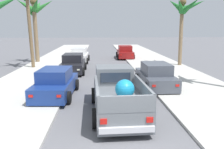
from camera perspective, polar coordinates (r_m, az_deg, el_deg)
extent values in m
plane|color=slate|center=(7.44, 2.35, -17.98)|extent=(160.00, 160.00, 0.00)
cube|color=beige|center=(19.29, -16.60, 0.31)|extent=(5.19, 60.00, 0.12)
cube|color=beige|center=(19.65, 13.58, 0.67)|extent=(5.19, 60.00, 0.12)
cube|color=silver|center=(19.06, -13.11, 0.33)|extent=(0.16, 60.00, 0.10)
cube|color=silver|center=(19.34, 10.20, 0.61)|extent=(0.16, 60.00, 0.10)
cube|color=slate|center=(9.97, 1.39, -6.37)|extent=(2.08, 5.16, 0.80)
cube|color=slate|center=(11.30, 0.46, -0.01)|extent=(1.77, 1.55, 0.80)
cube|color=#283342|center=(10.56, 0.88, -0.73)|extent=(1.38, 0.10, 0.44)
cube|color=#283342|center=(12.04, 0.10, 0.81)|extent=(1.46, 0.11, 0.48)
cube|color=slate|center=(8.88, -3.79, -4.06)|extent=(0.20, 3.30, 0.56)
cube|color=slate|center=(9.11, 7.75, -3.74)|extent=(0.20, 3.30, 0.56)
cube|color=slate|center=(7.39, 3.70, -7.32)|extent=(1.88, 0.16, 0.56)
cube|color=silver|center=(7.62, 3.72, -13.52)|extent=(1.83, 0.18, 0.20)
cylinder|color=black|center=(11.43, -4.42, -5.19)|extent=(0.28, 0.77, 0.76)
cylinder|color=black|center=(11.62, 5.32, -4.92)|extent=(0.28, 0.77, 0.76)
cylinder|color=black|center=(8.66, -4.08, -10.78)|extent=(0.28, 0.77, 0.76)
cylinder|color=black|center=(8.91, 8.82, -10.23)|extent=(0.28, 0.77, 0.76)
cube|color=red|center=(7.45, -2.10, -11.58)|extent=(0.22, 0.05, 0.18)
cube|color=red|center=(7.68, 9.35, -11.03)|extent=(0.22, 0.05, 0.18)
sphere|color=#198CBF|center=(8.78, 3.19, -3.62)|extent=(0.74, 0.74, 0.74)
cube|color=silver|center=(24.94, -8.11, 4.25)|extent=(1.87, 4.24, 0.72)
cube|color=silver|center=(24.96, -8.13, 5.83)|extent=(1.57, 2.14, 0.64)
cube|color=#283342|center=(24.01, -8.37, 5.55)|extent=(1.37, 0.12, 0.52)
cube|color=#283342|center=(25.93, -7.91, 6.00)|extent=(1.34, 0.11, 0.50)
cylinder|color=black|center=(23.60, -6.24, 3.36)|extent=(0.24, 0.65, 0.64)
cylinder|color=black|center=(23.80, -10.58, 3.30)|extent=(0.24, 0.65, 0.64)
cylinder|color=black|center=(26.18, -5.84, 4.17)|extent=(0.24, 0.65, 0.64)
cylinder|color=black|center=(26.36, -9.76, 4.12)|extent=(0.24, 0.65, 0.64)
cube|color=red|center=(26.96, -6.31, 5.07)|extent=(0.20, 0.05, 0.12)
cube|color=white|center=(22.79, -7.12, 3.78)|extent=(0.20, 0.05, 0.10)
cube|color=red|center=(27.08, -9.00, 5.03)|extent=(0.20, 0.05, 0.12)
cube|color=white|center=(22.93, -10.19, 3.73)|extent=(0.20, 0.05, 0.10)
cube|color=maroon|center=(27.98, 3.23, 5.14)|extent=(1.88, 4.25, 0.72)
cube|color=maroon|center=(27.81, 3.27, 6.51)|extent=(1.58, 2.14, 0.64)
cube|color=#283342|center=(28.78, 3.09, 6.64)|extent=(1.37, 0.12, 0.52)
cube|color=#283342|center=(26.85, 3.45, 6.28)|extent=(1.34, 0.12, 0.50)
cylinder|color=black|center=(29.23, 1.23, 5.00)|extent=(0.24, 0.65, 0.64)
cylinder|color=black|center=(29.38, 4.76, 5.00)|extent=(0.24, 0.65, 0.64)
cylinder|color=black|center=(26.65, 1.54, 4.36)|extent=(0.24, 0.65, 0.64)
cylinder|color=black|center=(26.82, 5.40, 4.36)|extent=(0.24, 0.65, 0.64)
cube|color=red|center=(25.83, 2.25, 4.85)|extent=(0.20, 0.05, 0.12)
cube|color=white|center=(30.02, 1.70, 5.73)|extent=(0.20, 0.05, 0.10)
cube|color=red|center=(25.95, 5.05, 4.85)|extent=(0.20, 0.05, 0.12)
cube|color=white|center=(30.12, 4.05, 5.72)|extent=(0.20, 0.05, 0.10)
cube|color=black|center=(19.28, -9.58, 2.07)|extent=(1.80, 4.22, 0.72)
cube|color=black|center=(19.28, -9.62, 4.11)|extent=(1.54, 2.11, 0.64)
cube|color=#283342|center=(18.33, -9.96, 3.65)|extent=(1.37, 0.09, 0.52)
cube|color=#283342|center=(20.24, -9.31, 4.41)|extent=(1.34, 0.09, 0.50)
cylinder|color=black|center=(17.96, -7.16, 0.74)|extent=(0.23, 0.64, 0.64)
cylinder|color=black|center=(18.18, -12.84, 0.67)|extent=(0.23, 0.64, 0.64)
cylinder|color=black|center=(20.52, -6.65, 2.11)|extent=(0.23, 0.64, 0.64)
cylinder|color=black|center=(20.71, -11.64, 2.04)|extent=(0.23, 0.64, 0.64)
cube|color=red|center=(21.28, -7.26, 3.32)|extent=(0.20, 0.04, 0.12)
cube|color=white|center=(17.14, -8.33, 1.17)|extent=(0.20, 0.04, 0.10)
cube|color=red|center=(21.41, -10.65, 3.26)|extent=(0.20, 0.04, 0.12)
cube|color=white|center=(17.30, -12.40, 1.11)|extent=(0.20, 0.04, 0.10)
cube|color=#474C56|center=(14.52, 10.70, -1.09)|extent=(1.81, 4.22, 0.72)
cube|color=#474C56|center=(14.29, 10.90, 1.48)|extent=(1.55, 2.12, 0.64)
cube|color=#283342|center=(15.22, 9.96, 2.05)|extent=(1.37, 0.10, 0.52)
cube|color=#283342|center=(13.37, 11.97, 0.67)|extent=(1.34, 0.10, 0.50)
cylinder|color=black|center=(15.61, 6.25, -0.88)|extent=(0.23, 0.64, 0.64)
cylinder|color=black|center=(16.03, 12.60, -0.76)|extent=(0.23, 0.64, 0.64)
cylinder|color=black|center=(13.13, 8.30, -3.33)|extent=(0.23, 0.64, 0.64)
cylinder|color=black|center=(13.63, 15.73, -3.09)|extent=(0.23, 0.64, 0.64)
cube|color=red|center=(12.35, 10.36, -2.80)|extent=(0.20, 0.04, 0.12)
cube|color=white|center=(16.38, 6.74, 0.73)|extent=(0.20, 0.04, 0.10)
cube|color=red|center=(12.72, 15.90, -2.63)|extent=(0.20, 0.04, 0.12)
cube|color=white|center=(16.65, 10.91, 0.78)|extent=(0.20, 0.04, 0.10)
cube|color=navy|center=(12.80, -13.71, -2.93)|extent=(2.01, 4.30, 0.72)
cube|color=navy|center=(12.55, -13.96, -0.04)|extent=(1.64, 2.19, 0.64)
cube|color=#283342|center=(13.48, -12.99, 0.71)|extent=(1.37, 0.16, 0.52)
cube|color=#283342|center=(11.64, -15.07, -1.10)|extent=(1.34, 0.16, 0.50)
cylinder|color=black|center=(14.30, -15.98, -2.43)|extent=(0.26, 0.65, 0.64)
cylinder|color=black|center=(13.91, -8.81, -2.49)|extent=(0.26, 0.65, 0.64)
cylinder|color=black|center=(11.91, -19.35, -5.44)|extent=(0.26, 0.65, 0.64)
cylinder|color=black|center=(11.44, -10.75, -5.66)|extent=(0.26, 0.65, 0.64)
cube|color=red|center=(11.00, -19.50, -5.08)|extent=(0.20, 0.05, 0.12)
cube|color=white|center=(14.92, -14.15, -0.62)|extent=(0.20, 0.05, 0.10)
cube|color=red|center=(10.65, -13.03, -5.24)|extent=(0.20, 0.05, 0.12)
cube|color=white|center=(14.67, -9.48, -0.63)|extent=(0.20, 0.05, 0.10)
cone|color=#23702D|center=(14.40, -25.53, 15.44)|extent=(2.12, 0.87, 1.36)
cylinder|color=brown|center=(21.63, -19.69, 10.72)|extent=(0.29, 0.85, 7.18)
cylinder|color=#846B4C|center=(23.02, 16.71, 9.40)|extent=(0.34, 0.58, 5.98)
cone|color=#23702D|center=(23.30, 19.62, 15.91)|extent=(2.13, 0.89, 1.28)
cone|color=#23702D|center=(23.92, 17.24, 16.00)|extent=(1.21, 1.82, 1.21)
cone|color=#23702D|center=(23.62, 15.64, 16.09)|extent=(1.27, 1.70, 1.24)
cone|color=#23702D|center=(22.80, 15.47, 16.27)|extent=(1.54, 0.71, 1.23)
cone|color=#23702D|center=(22.36, 16.55, 16.05)|extent=(1.35, 1.57, 1.40)
cone|color=#23702D|center=(22.32, 18.93, 15.91)|extent=(1.28, 2.16, 1.46)
sphere|color=brown|center=(23.12, 17.15, 16.80)|extent=(0.62, 0.62, 0.62)
cylinder|color=#846B4C|center=(25.38, -18.37, 9.75)|extent=(0.42, 0.55, 6.23)
cone|color=#2D7F33|center=(25.20, -16.52, 16.04)|extent=(2.03, 0.63, 1.48)
cone|color=#2D7F33|center=(26.16, -17.91, 15.90)|extent=(0.94, 1.71, 1.34)
cone|color=#2D7F33|center=(26.24, -20.05, 15.36)|extent=(1.79, 1.60, 1.67)
cone|color=#2D7F33|center=(25.28, -20.79, 15.84)|extent=(1.84, 1.33, 1.40)
cone|color=#2D7F33|center=(24.43, -18.32, 16.20)|extent=(1.42, 2.20, 1.40)
sphere|color=brown|center=(25.50, -18.83, 16.74)|extent=(0.75, 0.75, 0.75)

